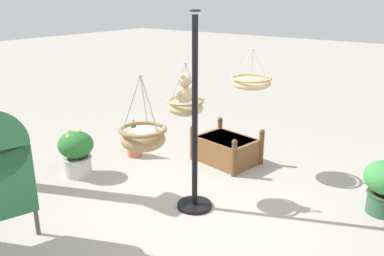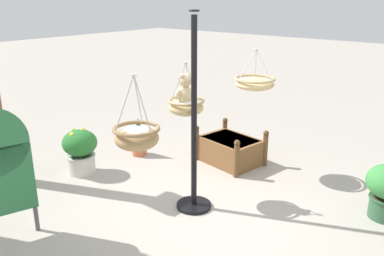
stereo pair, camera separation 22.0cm
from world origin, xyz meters
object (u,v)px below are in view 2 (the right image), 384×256
at_px(display_pole_central, 194,152).
at_px(wooden_planter_box, 230,149).
at_px(teddy_bear, 185,92).
at_px(hanging_basket_with_teddy, 186,106).
at_px(potted_plant_flowering_red, 80,150).
at_px(hanging_basket_left_high, 137,137).
at_px(potted_plant_tall_leafy, 139,137).
at_px(hanging_basket_right_low, 255,83).

bearing_deg(display_pole_central, wooden_planter_box, 17.31).
height_order(display_pole_central, teddy_bear, display_pole_central).
xyz_separation_m(hanging_basket_with_teddy, potted_plant_flowering_red, (-0.43, 1.69, -0.87)).
distance_m(teddy_bear, hanging_basket_left_high, 1.43).
xyz_separation_m(display_pole_central, hanging_basket_with_teddy, (0.15, 0.25, 0.50)).
bearing_deg(hanging_basket_with_teddy, potted_plant_tall_leafy, 68.63).
relative_size(hanging_basket_with_teddy, teddy_bear, 1.62).
xyz_separation_m(display_pole_central, hanging_basket_left_high, (-1.16, -0.28, 0.59)).
xyz_separation_m(hanging_basket_with_teddy, teddy_bear, (0.00, 0.02, 0.18)).
distance_m(potted_plant_flowering_red, potted_plant_tall_leafy, 1.05).
bearing_deg(potted_plant_flowering_red, hanging_basket_left_high, -111.55).
height_order(hanging_basket_left_high, hanging_basket_right_low, hanging_basket_left_high).
distance_m(hanging_basket_right_low, potted_plant_tall_leafy, 2.16).
height_order(teddy_bear, hanging_basket_left_high, hanging_basket_left_high).
bearing_deg(potted_plant_flowering_red, hanging_basket_right_low, -49.78).
distance_m(teddy_bear, potted_plant_tall_leafy, 1.98).
bearing_deg(potted_plant_tall_leafy, wooden_planter_box, -62.40).
relative_size(display_pole_central, hanging_basket_left_high, 3.46).
distance_m(hanging_basket_right_low, potted_plant_flowering_red, 2.73).
distance_m(display_pole_central, hanging_basket_with_teddy, 0.58).
height_order(teddy_bear, hanging_basket_right_low, hanging_basket_right_low).
bearing_deg(potted_plant_flowering_red, hanging_basket_with_teddy, -75.62).
bearing_deg(teddy_bear, hanging_basket_right_low, -12.39).
xyz_separation_m(wooden_planter_box, potted_plant_tall_leafy, (-0.70, 1.34, 0.10)).
bearing_deg(potted_plant_tall_leafy, potted_plant_flowering_red, 172.04).
relative_size(display_pole_central, potted_plant_tall_leafy, 3.72).
distance_m(display_pole_central, hanging_basket_right_low, 1.49).
bearing_deg(wooden_planter_box, potted_plant_flowering_red, 139.48).
bearing_deg(hanging_basket_right_low, display_pole_central, -179.71).
bearing_deg(potted_plant_tall_leafy, display_pole_central, -112.80).
bearing_deg(hanging_basket_left_high, teddy_bear, 22.68).
distance_m(display_pole_central, wooden_planter_box, 1.61).
height_order(hanging_basket_left_high, potted_plant_tall_leafy, hanging_basket_left_high).
bearing_deg(hanging_basket_right_low, wooden_planter_box, 76.86).
bearing_deg(hanging_basket_left_high, wooden_planter_box, 15.60).
bearing_deg(hanging_basket_with_teddy, potted_plant_flowering_red, 104.38).
height_order(wooden_planter_box, potted_plant_tall_leafy, potted_plant_tall_leafy).
relative_size(hanging_basket_right_low, wooden_planter_box, 0.55).
bearing_deg(wooden_planter_box, hanging_basket_with_teddy, -171.12).
distance_m(hanging_basket_with_teddy, wooden_planter_box, 1.67).
relative_size(display_pole_central, hanging_basket_with_teddy, 3.61).
height_order(display_pole_central, hanging_basket_right_low, display_pole_central).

